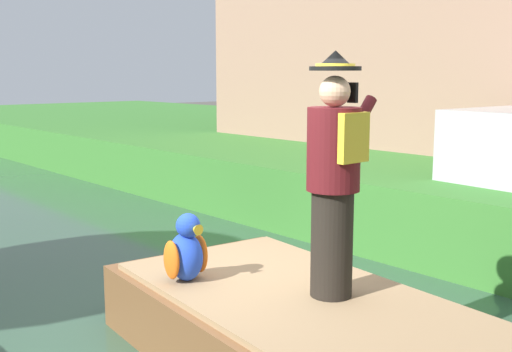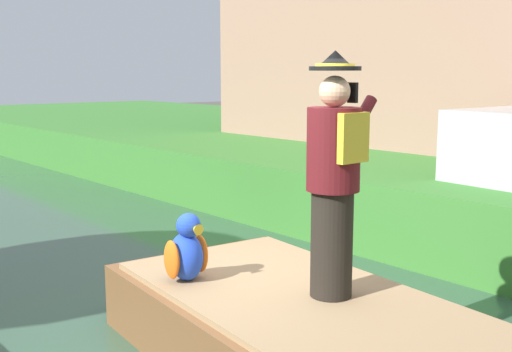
% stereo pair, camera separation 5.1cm
% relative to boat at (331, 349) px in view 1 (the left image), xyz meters
% --- Properties ---
extents(ground_plane, '(80.00, 80.00, 0.00)m').
position_rel_boat_xyz_m(ground_plane, '(0.00, 1.12, -0.40)').
color(ground_plane, '#4C4742').
extents(canal_water, '(5.57, 48.00, 0.10)m').
position_rel_boat_xyz_m(canal_water, '(0.00, 1.12, -0.35)').
color(canal_water, '#33513D').
rests_on(canal_water, ground).
extents(boat, '(2.22, 4.36, 0.61)m').
position_rel_boat_xyz_m(boat, '(0.00, 0.00, 0.00)').
color(boat, brown).
rests_on(boat, canal_water).
extents(person_pirate, '(0.61, 0.42, 1.85)m').
position_rel_boat_xyz_m(person_pirate, '(0.21, 0.19, 1.23)').
color(person_pirate, black).
rests_on(person_pirate, boat).
extents(parrot_plush, '(0.36, 0.35, 0.57)m').
position_rel_boat_xyz_m(parrot_plush, '(-0.43, 1.22, 0.55)').
color(parrot_plush, blue).
rests_on(parrot_plush, boat).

